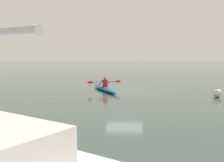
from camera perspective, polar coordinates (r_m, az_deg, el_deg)
ground_plane at (r=18.79m, az=2.60°, el=-2.21°), size 160.00×160.00×0.00m
kayak at (r=19.22m, az=-1.48°, el=-1.59°), size 2.34×4.71×0.29m
kayaker at (r=19.13m, az=-1.44°, el=-0.29°), size 2.30×0.96×0.72m
mooring_buoy_orange_mid at (r=17.42m, az=21.02°, el=-2.35°), size 0.51×0.51×0.55m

